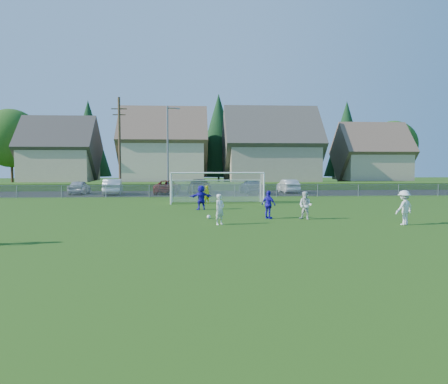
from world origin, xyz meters
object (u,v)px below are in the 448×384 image
Objects in this scene: player_blue_b at (201,197)px; car_f at (288,186)px; player_white_b at (305,206)px; car_e at (251,186)px; player_white_c at (404,208)px; car_a at (79,187)px; goalkeeper at (206,195)px; player_blue_a at (269,205)px; car_d at (200,186)px; soccer_ball at (209,217)px; car_b at (113,187)px; player_white_a at (220,209)px; car_c at (168,187)px; soccer_goal at (217,183)px.

car_f is (9.78, 16.82, -0.12)m from player_blue_b.
player_white_b is 21.15m from car_e.
player_white_c is 13.22m from player_blue_b.
player_blue_b reaches higher than car_a.
player_blue_a is at bearing 85.82° from goalkeeper.
car_d is at bearing -94.79° from player_white_c.
car_b reaches higher than soccer_ball.
soccer_ball is at bearing 107.85° from car_b.
soccer_ball is 0.12× the size of player_white_c.
player_white_a is 0.95× the size of player_blue_b.
player_blue_b is at bearing 60.94° from goalkeeper.
player_blue_b reaches higher than car_b.
car_c is 11.82m from soccer_goal.
soccer_goal is at bearing 84.21° from soccer_ball.
car_b reaches higher than player_white_b.
player_blue_b is 0.23× the size of soccer_goal.
car_a is at bearing 167.97° from player_white_b.
player_blue_b reaches higher than car_e.
soccer_ball is 10.30m from soccer_goal.
player_white_a is at bearing 83.75° from player_blue_b.
car_e reaches higher than soccer_ball.
soccer_goal is (13.70, -11.08, 0.90)m from car_a.
car_b is 0.95× the size of car_c.
player_white_b is 0.21× the size of soccer_goal.
car_d is 11.80m from soccer_goal.
car_b is (-8.74, 15.25, -0.04)m from player_blue_b.
player_white_c reaches higher than player_blue_b.
car_d is at bearing 142.47° from player_white_b.
goalkeeper is (0.17, 9.59, 0.61)m from soccer_ball.
player_blue_b is 0.34× the size of car_b.
car_a is at bearing 120.84° from soccer_ball.
soccer_ball is at bearing 64.18° from car_f.
goalkeeper is at bearing 98.98° from car_d.
car_d reaches higher than goalkeeper.
car_a reaches higher than goalkeeper.
soccer_goal reaches higher than car_b.
car_d is (-0.20, 21.85, 0.66)m from soccer_ball.
goalkeeper is (-3.27, 9.79, -0.09)m from player_blue_a.
car_a is (-13.16, 23.69, -0.07)m from player_white_a.
car_d is (0.14, 16.79, -0.07)m from player_blue_b.
player_white_a is at bearing 106.55° from car_b.
player_white_a is 7.57m from player_blue_b.
car_e is at bearing 174.21° from car_b.
player_white_c is 1.06× the size of player_blue_b.
car_c is (5.52, 0.69, -0.09)m from car_b.
car_f is at bearing -58.01° from player_blue_a.
car_e is (1.76, 20.62, -0.00)m from player_blue_a.
player_white_a is 3.72m from player_blue_a.
car_b is at bearing 164.65° from car_a.
car_b is (3.59, -0.91, 0.08)m from car_a.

